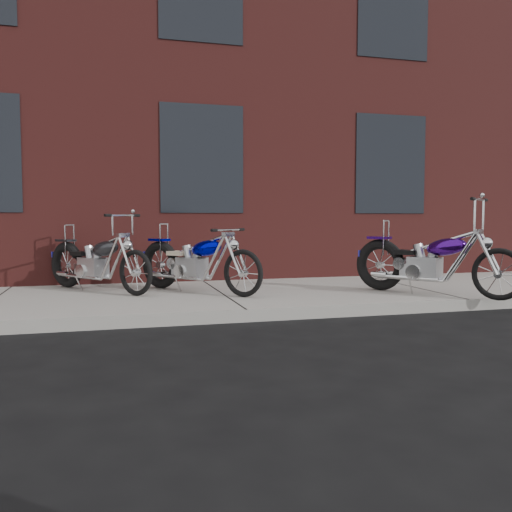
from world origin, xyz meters
name	(u,v)px	position (x,y,z in m)	size (l,w,h in m)	color
ground	(247,322)	(0.00, 0.00, 0.00)	(120.00, 120.00, 0.00)	black
sidewalk	(221,298)	(0.00, 1.50, 0.07)	(22.00, 3.00, 0.15)	gray
building_brick	(169,108)	(0.00, 8.00, 4.00)	(22.00, 10.00, 8.00)	#5B201E
chopper_purple	(431,264)	(2.77, 0.53, 0.58)	(1.50, 1.96, 1.33)	black
chopper_blue	(196,264)	(-0.33, 1.65, 0.55)	(1.50, 1.81, 0.98)	black
chopper_third	(97,264)	(-1.71, 2.13, 0.55)	(1.47, 1.77, 1.12)	black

